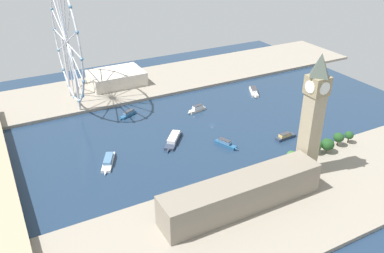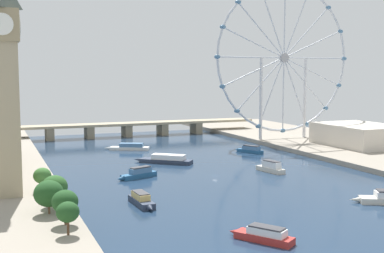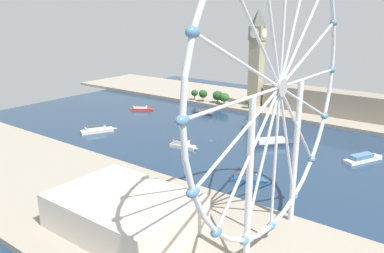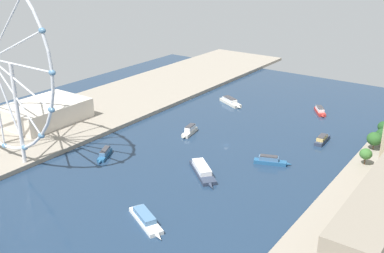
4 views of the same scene
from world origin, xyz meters
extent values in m
plane|color=#1E334C|center=(0.00, 0.00, 0.00)|extent=(419.67, 419.67, 0.00)
cube|color=gray|center=(-124.84, 0.00, 1.50)|extent=(90.00, 520.00, 3.00)
cube|color=gray|center=(124.84, 0.00, 1.50)|extent=(90.00, 520.00, 3.00)
cube|color=tan|center=(-102.35, -19.09, 34.32)|extent=(11.26, 11.26, 62.64)
cube|color=#928260|center=(-102.35, -19.09, 72.10)|extent=(13.06, 13.06, 12.92)
pyramid|color=#4C564C|center=(-102.35, -19.09, 86.33)|extent=(11.82, 11.82, 15.54)
cylinder|color=white|center=(-102.35, -12.33, 72.10)|extent=(8.56, 0.50, 8.56)
cylinder|color=white|center=(-102.35, -25.85, 72.10)|extent=(8.56, 0.50, 8.56)
cylinder|color=white|center=(-95.59, -19.09, 72.10)|extent=(0.50, 8.56, 8.56)
cylinder|color=white|center=(-109.11, -19.09, 72.10)|extent=(0.50, 8.56, 8.56)
cube|color=gray|center=(-113.80, 45.15, 13.64)|extent=(22.00, 112.48, 21.29)
cylinder|color=#513823|center=(-86.76, -80.81, 5.21)|extent=(0.80, 0.80, 4.42)
ellipsoid|color=#1E471E|center=(-86.76, -80.81, 10.31)|extent=(7.23, 7.23, 6.50)
cylinder|color=#513823|center=(-86.04, -69.55, 5.16)|extent=(0.80, 0.80, 4.31)
ellipsoid|color=#1E471E|center=(-86.04, -69.55, 10.81)|extent=(8.75, 8.75, 7.88)
cylinder|color=#513823|center=(-89.57, -53.88, 4.59)|extent=(0.80, 0.80, 3.18)
ellipsoid|color=#1E471E|center=(-89.57, -53.88, 10.41)|extent=(10.57, 10.57, 9.52)
cylinder|color=#513823|center=(-86.36, -44.17, 4.82)|extent=(0.80, 0.80, 3.64)
ellipsoid|color=#285623|center=(-86.36, -44.17, 10.54)|extent=(9.75, 9.75, 8.78)
cylinder|color=#513823|center=(-88.37, -17.96, 5.02)|extent=(0.80, 0.80, 4.04)
ellipsoid|color=#386B2D|center=(-88.37, -17.96, 10.05)|extent=(7.53, 7.53, 6.78)
torus|color=silver|center=(103.87, 100.73, 65.40)|extent=(114.70, 1.81, 114.70)
cylinder|color=#99999E|center=(103.87, 100.73, 65.40)|extent=(6.77, 3.00, 6.77)
cylinder|color=silver|center=(132.09, 100.73, 65.40)|extent=(56.44, 1.08, 1.08)
cylinder|color=silver|center=(129.94, 100.73, 76.20)|extent=(52.56, 1.08, 22.60)
cylinder|color=silver|center=(123.82, 100.73, 85.36)|extent=(40.68, 1.08, 40.68)
cylinder|color=silver|center=(114.67, 100.73, 91.48)|extent=(22.60, 1.08, 52.56)
cylinder|color=silver|center=(103.87, 100.73, 93.63)|extent=(1.08, 1.08, 56.44)
cylinder|color=silver|center=(93.07, 100.73, 91.48)|extent=(22.60, 1.08, 52.56)
cylinder|color=silver|center=(83.91, 100.73, 85.36)|extent=(40.68, 1.08, 40.68)
cylinder|color=silver|center=(77.79, 100.73, 76.20)|extent=(52.56, 1.08, 22.60)
cylinder|color=silver|center=(75.64, 100.73, 65.40)|extent=(56.44, 1.08, 1.08)
cylinder|color=silver|center=(77.79, 100.73, 54.60)|extent=(52.56, 1.08, 22.60)
cylinder|color=silver|center=(83.91, 100.73, 45.45)|extent=(40.68, 1.08, 40.68)
cylinder|color=silver|center=(93.07, 100.73, 39.33)|extent=(22.60, 1.08, 52.56)
cylinder|color=silver|center=(103.87, 100.73, 37.18)|extent=(1.08, 1.08, 56.44)
cylinder|color=silver|center=(114.67, 100.73, 39.33)|extent=(22.60, 1.08, 52.56)
cylinder|color=silver|center=(123.82, 100.73, 45.45)|extent=(40.68, 1.08, 40.68)
cylinder|color=silver|center=(129.94, 100.73, 54.60)|extent=(52.56, 1.08, 22.60)
ellipsoid|color=teal|center=(160.31, 100.73, 65.40)|extent=(4.80, 3.20, 3.20)
ellipsoid|color=teal|center=(156.01, 100.73, 87.00)|extent=(4.80, 3.20, 3.20)
ellipsoid|color=teal|center=(63.95, 100.73, 105.32)|extent=(4.80, 3.20, 3.20)
ellipsoid|color=teal|center=(51.72, 100.73, 87.00)|extent=(4.80, 3.20, 3.20)
ellipsoid|color=teal|center=(47.42, 100.73, 65.40)|extent=(4.80, 3.20, 3.20)
ellipsoid|color=teal|center=(51.72, 100.73, 43.80)|extent=(4.80, 3.20, 3.20)
ellipsoid|color=teal|center=(63.95, 100.73, 25.49)|extent=(4.80, 3.20, 3.20)
ellipsoid|color=teal|center=(82.27, 100.73, 13.26)|extent=(4.80, 3.20, 3.20)
ellipsoid|color=teal|center=(103.87, 100.73, 8.96)|extent=(4.80, 3.20, 3.20)
ellipsoid|color=teal|center=(125.47, 100.73, 13.26)|extent=(4.80, 3.20, 3.20)
ellipsoid|color=teal|center=(143.78, 100.73, 25.49)|extent=(4.80, 3.20, 3.20)
ellipsoid|color=teal|center=(156.01, 100.73, 43.80)|extent=(4.80, 3.20, 3.20)
cylinder|color=silver|center=(123.62, 100.73, 34.20)|extent=(2.40, 2.40, 62.40)
cylinder|color=silver|center=(84.11, 100.73, 34.20)|extent=(2.40, 2.40, 62.40)
cube|color=beige|center=(132.80, 46.67, 10.37)|extent=(43.28, 58.93, 14.74)
cube|color=gray|center=(-63.87, 181.47, 4.84)|extent=(6.00, 16.07, 9.68)
cube|color=gray|center=(-31.93, 181.47, 4.84)|extent=(6.00, 16.07, 9.68)
cube|color=beige|center=(32.15, -1.99, 1.26)|extent=(8.48, 18.94, 2.51)
cone|color=beige|center=(30.05, 8.45, 1.26)|extent=(3.11, 3.73, 2.51)
cube|color=white|center=(32.33, -2.88, 4.20)|extent=(6.28, 11.70, 3.37)
cube|color=#38383D|center=(32.33, -2.88, 6.13)|extent=(5.87, 10.58, 0.50)
cube|color=#2D384C|center=(-11.38, 45.25, 1.16)|extent=(29.40, 26.41, 2.31)
cone|color=#2D384C|center=(-25.42, 56.95, 1.16)|extent=(5.83, 5.40, 2.31)
cube|color=white|center=(-10.17, 44.25, 3.79)|extent=(19.71, 18.04, 2.96)
cube|color=#2D384C|center=(-52.31, -43.42, 1.27)|extent=(6.32, 19.36, 2.53)
cone|color=#2D384C|center=(-51.79, -54.51, 1.27)|extent=(2.69, 3.56, 2.53)
cube|color=#DBB766|center=(-52.36, -42.46, 3.69)|extent=(5.08, 11.54, 2.31)
cube|color=#38383D|center=(-52.36, -42.46, 5.05)|extent=(4.81, 10.40, 0.40)
cube|color=white|center=(-17.97, 104.80, 1.08)|extent=(27.63, 18.33, 2.15)
cone|color=white|center=(-32.23, 111.79, 1.08)|extent=(5.37, 4.10, 2.15)
cube|color=teal|center=(-16.74, 104.20, 3.47)|extent=(17.13, 12.41, 2.63)
cube|color=beige|center=(43.66, -78.93, 1.22)|extent=(25.56, 17.64, 2.44)
cone|color=beige|center=(30.65, -72.30, 1.22)|extent=(5.14, 4.23, 2.44)
cube|color=white|center=(44.78, -79.50, 3.69)|extent=(16.29, 12.17, 2.49)
cube|color=#38383D|center=(44.78, -79.50, 5.23)|extent=(14.80, 11.23, 0.58)
cube|color=#B22D28|center=(-28.82, -101.13, 1.15)|extent=(15.17, 19.05, 2.30)
cone|color=#B22D28|center=(-34.88, -91.86, 1.15)|extent=(3.80, 4.13, 2.30)
cube|color=white|center=(-28.30, -101.93, 3.44)|extent=(10.72, 12.91, 2.29)
cube|color=#38383D|center=(-28.30, -101.93, 4.83)|extent=(9.85, 11.75, 0.48)
cube|color=#235684|center=(-38.35, 9.39, 1.21)|extent=(20.50, 11.59, 2.42)
cone|color=#235684|center=(-49.29, 5.16, 1.21)|extent=(4.26, 3.57, 2.42)
cube|color=teal|center=(-37.40, 9.75, 3.73)|extent=(12.65, 7.97, 2.61)
cube|color=#38383D|center=(-37.40, 9.75, 5.33)|extent=(11.46, 7.36, 0.59)
cube|color=#235684|center=(54.28, 61.92, 1.04)|extent=(12.57, 18.56, 2.09)
cone|color=#235684|center=(49.27, 71.50, 1.04)|extent=(3.40, 3.94, 2.09)
cube|color=teal|center=(54.71, 61.09, 3.32)|extent=(9.19, 12.96, 2.47)
cube|color=#38383D|center=(54.71, 61.09, 4.82)|extent=(8.44, 11.76, 0.54)
camera|label=1|loc=(-282.81, 172.01, 172.08)|focal=37.62mm
camera|label=2|loc=(-108.04, -237.28, 52.77)|focal=47.41mm
camera|label=3|loc=(235.75, 161.19, 92.02)|focal=37.11mm
camera|label=4|loc=(-148.45, 248.57, 125.89)|focal=42.68mm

